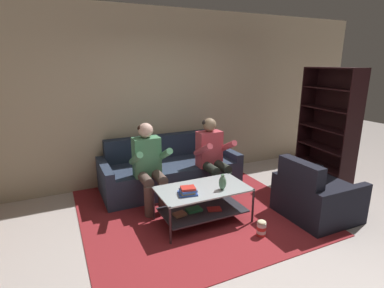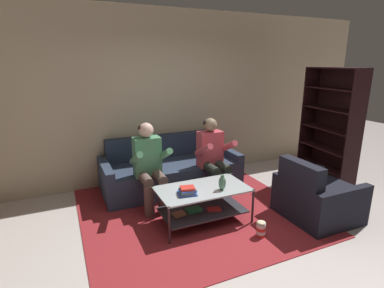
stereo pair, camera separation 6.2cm
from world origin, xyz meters
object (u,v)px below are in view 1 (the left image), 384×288
object	(u,v)px
bookshelf	(327,134)
vase	(223,183)
person_seated_right	(213,154)
couch	(169,171)
book_stack	(188,191)
popcorn_tub	(261,228)
coffee_table	(202,200)
person_seated_left	(149,163)
armchair	(316,197)

from	to	relation	value
bookshelf	vase	bearing A→B (deg)	-168.97
vase	person_seated_right	bearing A→B (deg)	69.22
couch	book_stack	bearing A→B (deg)	-101.38
couch	book_stack	xyz separation A→B (m)	(-0.27, -1.34, 0.24)
vase	bookshelf	size ratio (longest dim) A/B	0.10
person_seated_right	vase	distance (m)	0.91
person_seated_right	book_stack	xyz separation A→B (m)	(-0.78, -0.80, -0.14)
couch	popcorn_tub	world-z (taller)	couch
person_seated_right	coffee_table	xyz separation A→B (m)	(-0.53, -0.71, -0.35)
popcorn_tub	book_stack	bearing A→B (deg)	144.53
vase	couch	bearing A→B (deg)	97.60
book_stack	bookshelf	size ratio (longest dim) A/B	0.13
person_seated_left	vase	bearing A→B (deg)	-50.70
person_seated_left	coffee_table	world-z (taller)	person_seated_left
person_seated_right	book_stack	size ratio (longest dim) A/B	4.64
armchair	bookshelf	bearing A→B (deg)	38.27
person_seated_left	vase	world-z (taller)	person_seated_left
person_seated_left	coffee_table	xyz separation A→B (m)	(0.48, -0.71, -0.35)
coffee_table	bookshelf	bearing A→B (deg)	6.95
vase	bookshelf	distance (m)	2.35
person_seated_right	vase	bearing A→B (deg)	-110.78
couch	person_seated_right	size ratio (longest dim) A/B	1.85
book_stack	bookshelf	xyz separation A→B (m)	(2.74, 0.39, 0.35)
person_seated_right	armchair	distance (m)	1.58
coffee_table	vase	distance (m)	0.36
coffee_table	armchair	world-z (taller)	armchair
couch	armchair	distance (m)	2.28
couch	person_seated_right	world-z (taller)	person_seated_right
vase	popcorn_tub	distance (m)	0.72
bookshelf	armchair	bearing A→B (deg)	-141.73
armchair	book_stack	bearing A→B (deg)	165.62
couch	person_seated_left	xyz separation A→B (m)	(-0.51, -0.55, 0.39)
couch	person_seated_right	distance (m)	0.84
bookshelf	popcorn_tub	distance (m)	2.33
coffee_table	armchair	size ratio (longest dim) A/B	1.32
couch	bookshelf	size ratio (longest dim) A/B	1.14
couch	coffee_table	distance (m)	1.26
couch	vase	bearing A→B (deg)	-82.40
vase	person_seated_left	bearing A→B (deg)	129.30
book_stack	popcorn_tub	world-z (taller)	book_stack
vase	armchair	size ratio (longest dim) A/B	0.23
book_stack	popcorn_tub	size ratio (longest dim) A/B	1.25
couch	book_stack	size ratio (longest dim) A/B	8.57
vase	bookshelf	xyz separation A→B (m)	(2.28, 0.44, 0.30)
couch	armchair	bearing A→B (deg)	-51.35
person_seated_left	coffee_table	size ratio (longest dim) A/B	1.04
coffee_table	armchair	distance (m)	1.54
book_stack	popcorn_tub	distance (m)	0.99
person_seated_right	coffee_table	world-z (taller)	person_seated_right
couch	coffee_table	bearing A→B (deg)	-91.18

